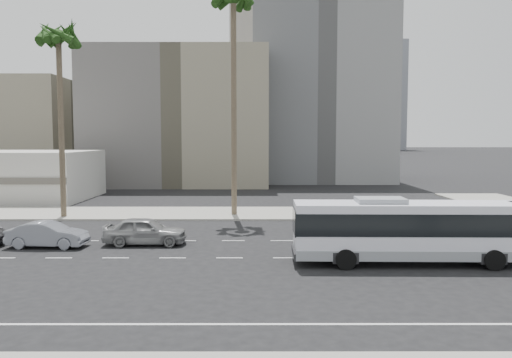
{
  "coord_description": "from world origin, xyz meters",
  "views": [
    {
      "loc": [
        -1.63,
        -26.06,
        6.28
      ],
      "look_at": [
        -1.6,
        4.0,
        3.87
      ],
      "focal_mm": 35.3,
      "sensor_mm": 36.0,
      "label": 1
    }
  ],
  "objects_px": {
    "city_bus": "(410,229)",
    "car_a": "(145,231)",
    "palm_near": "(233,2)",
    "palm_mid": "(58,40)",
    "car_b": "(48,235)"
  },
  "relations": [
    {
      "from": "car_b",
      "to": "palm_near",
      "type": "relative_size",
      "value": 0.24
    },
    {
      "from": "car_a",
      "to": "car_b",
      "type": "distance_m",
      "value": 5.55
    },
    {
      "from": "city_bus",
      "to": "palm_near",
      "type": "xyz_separation_m",
      "value": [
        -9.49,
        15.6,
        15.27
      ]
    },
    {
      "from": "palm_mid",
      "to": "car_a",
      "type": "bearing_deg",
      "value": -49.1
    },
    {
      "from": "car_a",
      "to": "palm_near",
      "type": "xyz_separation_m",
      "value": [
        4.81,
        11.05,
        16.19
      ]
    },
    {
      "from": "car_b",
      "to": "palm_mid",
      "type": "xyz_separation_m",
      "value": [
        -3.15,
        10.7,
        13.1
      ]
    },
    {
      "from": "car_a",
      "to": "palm_mid",
      "type": "bearing_deg",
      "value": 40.35
    },
    {
      "from": "palm_near",
      "to": "car_b",
      "type": "bearing_deg",
      "value": -131.22
    },
    {
      "from": "palm_mid",
      "to": "car_b",
      "type": "bearing_deg",
      "value": -73.6
    },
    {
      "from": "city_bus",
      "to": "car_b",
      "type": "relative_size",
      "value": 2.58
    },
    {
      "from": "car_a",
      "to": "palm_near",
      "type": "relative_size",
      "value": 0.26
    },
    {
      "from": "car_b",
      "to": "palm_mid",
      "type": "distance_m",
      "value": 17.21
    },
    {
      "from": "city_bus",
      "to": "car_a",
      "type": "relative_size",
      "value": 2.4
    },
    {
      "from": "car_a",
      "to": "car_b",
      "type": "bearing_deg",
      "value": 96.89
    },
    {
      "from": "palm_mid",
      "to": "palm_near",
      "type": "bearing_deg",
      "value": 4.54
    }
  ]
}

